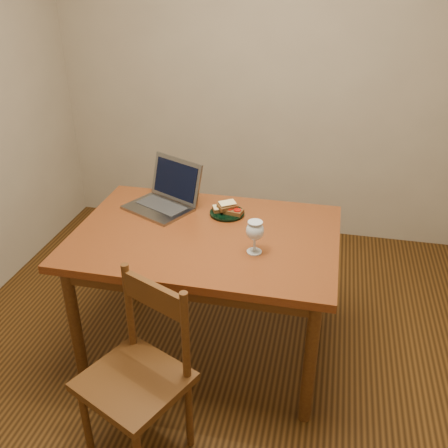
% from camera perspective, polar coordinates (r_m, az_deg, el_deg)
% --- Properties ---
extents(floor, '(3.20, 3.20, 0.02)m').
position_cam_1_polar(floor, '(2.82, -0.10, -15.72)').
color(floor, black).
rests_on(floor, ground).
extents(back_wall, '(3.20, 0.02, 2.60)m').
position_cam_1_polar(back_wall, '(3.67, 5.71, 18.01)').
color(back_wall, gray).
rests_on(back_wall, floor).
extents(table, '(1.30, 0.90, 0.74)m').
position_cam_1_polar(table, '(2.51, -2.11, -2.76)').
color(table, '#52220D').
rests_on(table, floor).
extents(chair, '(0.52, 0.51, 0.42)m').
position_cam_1_polar(chair, '(2.15, -9.92, -16.00)').
color(chair, '#3D1E0C').
rests_on(chair, floor).
extents(plate, '(0.18, 0.18, 0.02)m').
position_cam_1_polar(plate, '(2.64, 0.36, 1.23)').
color(plate, black).
rests_on(plate, table).
extents(sandwich_cheese, '(0.11, 0.09, 0.03)m').
position_cam_1_polar(sandwich_cheese, '(2.64, -0.25, 1.81)').
color(sandwich_cheese, '#381E0C').
rests_on(sandwich_cheese, plate).
extents(sandwich_tomato, '(0.11, 0.08, 0.03)m').
position_cam_1_polar(sandwich_tomato, '(2.61, 1.08, 1.51)').
color(sandwich_tomato, '#381E0C').
rests_on(sandwich_tomato, plate).
extents(sandwich_top, '(0.11, 0.11, 0.03)m').
position_cam_1_polar(sandwich_top, '(2.62, 0.38, 2.13)').
color(sandwich_top, '#381E0C').
rests_on(sandwich_top, plate).
extents(milk_glass, '(0.08, 0.08, 0.16)m').
position_cam_1_polar(milk_glass, '(2.27, 3.54, -1.50)').
color(milk_glass, white).
rests_on(milk_glass, table).
extents(laptop, '(0.44, 0.42, 0.24)m').
position_cam_1_polar(laptop, '(2.73, -6.59, 3.36)').
color(laptop, slate).
rests_on(laptop, table).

